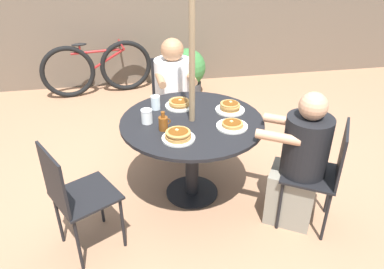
# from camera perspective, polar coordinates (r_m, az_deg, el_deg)

# --- Properties ---
(ground_plane) EXTENTS (12.00, 12.00, 0.00)m
(ground_plane) POSITION_cam_1_polar(r_m,az_deg,el_deg) (3.42, 0.00, -8.80)
(ground_plane) COLOR #9E7051
(back_fence) EXTENTS (10.00, 0.06, 1.75)m
(back_fence) POSITION_cam_1_polar(r_m,az_deg,el_deg) (5.54, -5.13, 16.59)
(back_fence) COLOR brown
(back_fence) RESTS_ON ground
(patio_table) EXTENTS (1.16, 1.16, 0.74)m
(patio_table) POSITION_cam_1_polar(r_m,az_deg,el_deg) (3.08, 0.00, 0.07)
(patio_table) COLOR black
(patio_table) RESTS_ON ground
(umbrella_pole) EXTENTS (0.05, 0.05, 2.44)m
(umbrella_pole) POSITION_cam_1_polar(r_m,az_deg,el_deg) (2.82, 0.00, 10.90)
(umbrella_pole) COLOR #846B4C
(umbrella_pole) RESTS_ON ground
(patio_chair_north) EXTENTS (0.55, 0.55, 0.89)m
(patio_chair_north) POSITION_cam_1_polar(r_m,az_deg,el_deg) (2.96, 19.20, -5.12)
(patio_chair_north) COLOR black
(patio_chair_north) RESTS_ON ground
(diner_north) EXTENTS (0.58, 0.53, 1.12)m
(diner_north) POSITION_cam_1_polar(r_m,az_deg,el_deg) (2.97, 15.98, -4.61)
(diner_north) COLOR gray
(diner_north) RESTS_ON ground
(patio_chair_east) EXTENTS (0.42, 0.42, 0.89)m
(patio_chair_east) POSITION_cam_1_polar(r_m,az_deg,el_deg) (4.03, -3.18, 6.17)
(patio_chair_east) COLOR black
(patio_chair_east) RESTS_ON ground
(diner_east) EXTENTS (0.38, 0.51, 1.16)m
(diner_east) POSITION_cam_1_polar(r_m,az_deg,el_deg) (3.88, -2.77, 5.29)
(diner_east) COLOR #3D3D42
(diner_east) RESTS_ON ground
(patio_chair_south) EXTENTS (0.55, 0.55, 0.89)m
(patio_chair_south) POSITION_cam_1_polar(r_m,az_deg,el_deg) (2.70, -17.59, -8.58)
(patio_chair_south) COLOR black
(patio_chair_south) RESTS_ON ground
(pancake_plate_a) EXTENTS (0.25, 0.25, 0.08)m
(pancake_plate_a) POSITION_cam_1_polar(r_m,az_deg,el_deg) (2.74, -2.09, -0.18)
(pancake_plate_a) COLOR silver
(pancake_plate_a) RESTS_ON patio_table
(pancake_plate_b) EXTENTS (0.25, 0.25, 0.05)m
(pancake_plate_b) POSITION_cam_1_polar(r_m,az_deg,el_deg) (2.92, 6.15, 1.44)
(pancake_plate_b) COLOR silver
(pancake_plate_b) RESTS_ON patio_table
(pancake_plate_c) EXTENTS (0.25, 0.25, 0.08)m
(pancake_plate_c) POSITION_cam_1_polar(r_m,az_deg,el_deg) (3.17, 5.80, 4.13)
(pancake_plate_c) COLOR silver
(pancake_plate_c) RESTS_ON patio_table
(pancake_plate_d) EXTENTS (0.25, 0.25, 0.06)m
(pancake_plate_d) POSITION_cam_1_polar(r_m,az_deg,el_deg) (3.23, -1.92, 4.68)
(pancake_plate_d) COLOR silver
(pancake_plate_d) RESTS_ON patio_table
(syrup_bottle) EXTENTS (0.09, 0.07, 0.15)m
(syrup_bottle) POSITION_cam_1_polar(r_m,az_deg,el_deg) (2.85, -4.39, 1.78)
(syrup_bottle) COLOR brown
(syrup_bottle) RESTS_ON patio_table
(coffee_cup) EXTENTS (0.09, 0.09, 0.11)m
(coffee_cup) POSITION_cam_1_polar(r_m,az_deg,el_deg) (2.97, -6.91, 2.78)
(coffee_cup) COLOR white
(coffee_cup) RESTS_ON patio_table
(drinking_glass_a) EXTENTS (0.08, 0.08, 0.12)m
(drinking_glass_a) POSITION_cam_1_polar(r_m,az_deg,el_deg) (3.19, -5.58, 4.86)
(drinking_glass_a) COLOR silver
(drinking_glass_a) RESTS_ON patio_table
(bicycle) EXTENTS (1.50, 0.44, 0.74)m
(bicycle) POSITION_cam_1_polar(r_m,az_deg,el_deg) (5.38, -14.18, 9.74)
(bicycle) COLOR black
(bicycle) RESTS_ON ground
(potted_shrub) EXTENTS (0.51, 0.51, 0.65)m
(potted_shrub) POSITION_cam_1_polar(r_m,az_deg,el_deg) (5.19, -0.76, 9.65)
(potted_shrub) COLOR #3D3D3F
(potted_shrub) RESTS_ON ground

